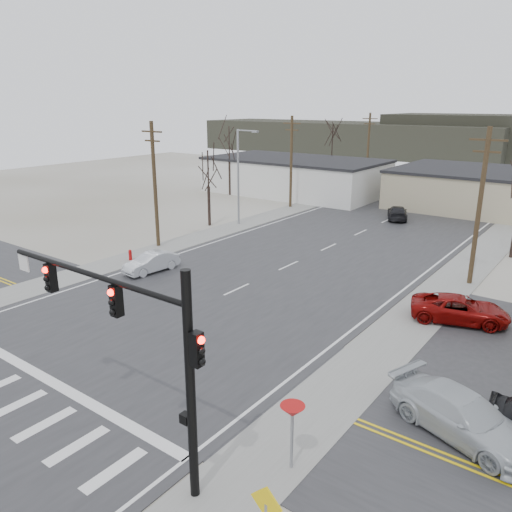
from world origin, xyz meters
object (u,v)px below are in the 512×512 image
(car_far_a, at_px, (397,213))
(fire_hydrant, at_px, (130,255))
(car_parked_red, at_px, (460,309))
(sedan_crossing, at_px, (151,262))
(traffic_signal_mast, at_px, (142,338))
(car_far_b, at_px, (437,184))
(car_parked_silver, at_px, (463,416))

(car_far_a, bearing_deg, fire_hydrant, 43.67)
(car_parked_red, bearing_deg, car_far_a, 10.90)
(fire_hydrant, xyz_separation_m, sedan_crossing, (3.25, -0.82, 0.26))
(traffic_signal_mast, xyz_separation_m, car_far_b, (-9.75, 59.69, -3.89))
(car_far_b, bearing_deg, traffic_signal_mast, -87.27)
(fire_hydrant, bearing_deg, car_parked_silver, -14.22)
(car_parked_silver, bearing_deg, car_far_b, 38.04)
(traffic_signal_mast, bearing_deg, car_far_a, 100.51)
(car_parked_red, distance_m, car_parked_silver, 10.31)
(car_parked_silver, bearing_deg, sedan_crossing, 95.43)
(traffic_signal_mast, distance_m, car_far_b, 60.61)
(fire_hydrant, height_order, car_parked_silver, car_parked_silver)
(car_far_a, xyz_separation_m, car_parked_red, (12.04, -21.76, 0.02))
(car_parked_red, xyz_separation_m, car_parked_silver, (2.80, -9.92, 0.08))
(sedan_crossing, xyz_separation_m, car_parked_red, (19.57, 4.25, 0.02))
(traffic_signal_mast, distance_m, car_far_a, 40.26)
(traffic_signal_mast, distance_m, fire_hydrant, 23.39)
(car_far_a, distance_m, car_parked_silver, 34.98)
(car_far_b, height_order, car_parked_red, car_far_b)
(sedan_crossing, bearing_deg, car_parked_silver, -8.17)
(sedan_crossing, distance_m, car_parked_silver, 23.08)
(sedan_crossing, relative_size, car_far_b, 0.94)
(sedan_crossing, relative_size, car_parked_red, 0.80)
(traffic_signal_mast, relative_size, car_far_a, 1.95)
(fire_hydrant, xyz_separation_m, car_parked_silver, (25.62, -6.49, 0.36))
(car_parked_silver, bearing_deg, car_far_a, 44.75)
(car_far_a, height_order, car_parked_red, car_parked_red)
(fire_hydrant, bearing_deg, traffic_signal_mast, -38.13)
(sedan_crossing, height_order, car_far_a, sedan_crossing)
(car_far_a, distance_m, car_far_b, 20.45)
(sedan_crossing, distance_m, car_parked_red, 20.02)
(fire_hydrant, distance_m, car_far_b, 46.25)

